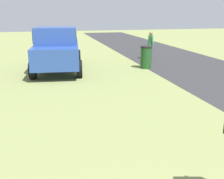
{
  "coord_description": "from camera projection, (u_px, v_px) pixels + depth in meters",
  "views": [
    {
      "loc": [
        0.3,
        2.14,
        2.78
      ],
      "look_at": [
        5.32,
        0.92,
        1.27
      ],
      "focal_mm": 43.21,
      "sensor_mm": 36.0,
      "label": 1
    }
  ],
  "objects": [
    {
      "name": "pedestrian",
      "position": [
        151.0,
        44.0,
        15.71
      ],
      "size": [
        0.49,
        0.3,
        1.63
      ],
      "rotation": [
        0.0,
        0.0,
        4.85
      ],
      "color": "#2D3351",
      "rests_on": "ground"
    },
    {
      "name": "trash_bin",
      "position": [
        146.0,
        57.0,
        13.43
      ],
      "size": [
        0.57,
        0.57,
        1.11
      ],
      "color": "#1E4C1E",
      "rests_on": "ground"
    },
    {
      "name": "pickup_truck",
      "position": [
        57.0,
        48.0,
        12.62
      ],
      "size": [
        4.97,
        2.6,
        2.09
      ],
      "rotation": [
        0.0,
        0.0,
        3.04
      ],
      "color": "#284793",
      "rests_on": "ground"
    }
  ]
}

